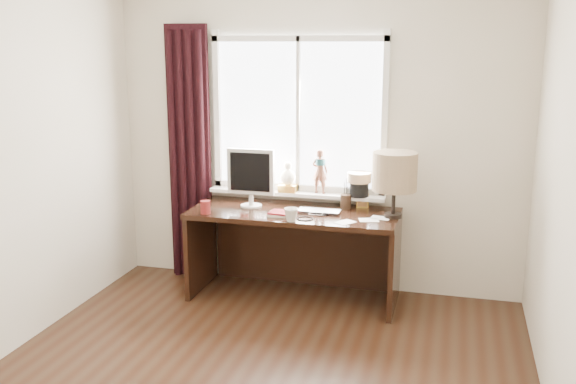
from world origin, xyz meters
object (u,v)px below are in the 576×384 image
(laptop, at_px, (319,211))
(red_cup, at_px, (205,207))
(mug, at_px, (291,214))
(table_lamp, at_px, (395,172))
(monitor, at_px, (251,174))
(desk, at_px, (297,236))

(laptop, distance_m, red_cup, 0.92)
(mug, xyz_separation_m, table_lamp, (0.75, 0.32, 0.31))
(mug, bearing_deg, monitor, 141.51)
(mug, relative_size, table_lamp, 0.21)
(laptop, height_order, red_cup, red_cup)
(red_cup, xyz_separation_m, desk, (0.67, 0.35, -0.30))
(red_cup, relative_size, desk, 0.06)
(desk, bearing_deg, mug, -82.15)
(red_cup, xyz_separation_m, table_lamp, (1.47, 0.27, 0.31))
(laptop, distance_m, table_lamp, 0.68)
(monitor, height_order, table_lamp, table_lamp)
(laptop, distance_m, mug, 0.34)
(red_cup, distance_m, desk, 0.81)
(monitor, relative_size, table_lamp, 0.94)
(laptop, distance_m, monitor, 0.66)
(mug, xyz_separation_m, red_cup, (-0.73, 0.05, -0.00))
(red_cup, relative_size, monitor, 0.22)
(desk, relative_size, monitor, 3.47)
(mug, xyz_separation_m, desk, (-0.05, 0.40, -0.30))
(laptop, relative_size, red_cup, 3.28)
(laptop, xyz_separation_m, desk, (-0.21, 0.10, -0.26))
(laptop, bearing_deg, desk, 155.00)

